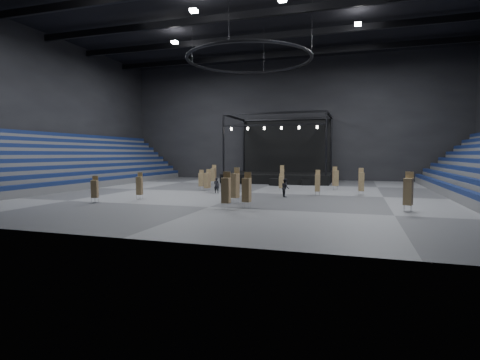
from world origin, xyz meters
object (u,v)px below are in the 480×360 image
(chair_stack_0, at_px, (226,190))
(chair_stack_9, at_px, (207,180))
(stage, at_px, (281,171))
(flight_case_mid, at_px, (275,182))
(chair_stack_10, at_px, (247,189))
(chair_stack_11, at_px, (95,188))
(chair_stack_12, at_px, (282,177))
(chair_stack_6, at_px, (214,174))
(chair_stack_2, at_px, (235,185))
(chair_stack_7, at_px, (318,182))
(man_center, at_px, (217,185))
(chair_stack_3, at_px, (335,178))
(chair_stack_5, at_px, (139,185))
(chair_stack_4, at_px, (281,182))
(flight_case_left, at_px, (235,181))
(flight_case_right, at_px, (306,182))
(chair_stack_8, at_px, (408,191))
(chair_stack_1, at_px, (361,181))
(crew_member, at_px, (285,188))
(chair_stack_13, at_px, (201,179))

(chair_stack_0, relative_size, chair_stack_9, 1.13)
(stage, xyz_separation_m, flight_case_mid, (0.74, -7.37, -1.01))
(chair_stack_10, xyz_separation_m, chair_stack_11, (-12.38, -0.60, -0.22))
(chair_stack_10, height_order, chair_stack_12, chair_stack_12)
(chair_stack_6, bearing_deg, chair_stack_2, -61.65)
(chair_stack_6, height_order, chair_stack_10, chair_stack_10)
(chair_stack_12, bearing_deg, chair_stack_7, -66.05)
(chair_stack_2, height_order, chair_stack_10, chair_stack_2)
(flight_case_mid, bearing_deg, chair_stack_11, -117.83)
(chair_stack_7, xyz_separation_m, man_center, (-9.70, -0.90, -0.45))
(chair_stack_10, relative_size, chair_stack_11, 1.21)
(chair_stack_3, height_order, man_center, chair_stack_3)
(chair_stack_0, xyz_separation_m, chair_stack_11, (-11.18, 0.39, -0.25))
(stage, relative_size, chair_stack_5, 6.14)
(chair_stack_3, distance_m, chair_stack_4, 6.21)
(flight_case_left, xyz_separation_m, man_center, (1.74, -11.28, 0.35))
(flight_case_right, xyz_separation_m, chair_stack_3, (3.75, -4.84, 0.95))
(flight_case_right, xyz_separation_m, chair_stack_2, (-3.15, -18.28, 1.07))
(chair_stack_8, bearing_deg, chair_stack_0, -147.86)
(stage, distance_m, flight_case_left, 7.83)
(chair_stack_1, xyz_separation_m, chair_stack_12, (-8.38, 4.66, 0.01))
(flight_case_mid, height_order, crew_member, crew_member)
(chair_stack_5, relative_size, chair_stack_6, 0.92)
(chair_stack_3, height_order, chair_stack_4, chair_stack_3)
(chair_stack_5, distance_m, chair_stack_13, 9.19)
(chair_stack_5, distance_m, chair_stack_11, 3.72)
(chair_stack_8, bearing_deg, chair_stack_13, 172.51)
(chair_stack_0, distance_m, chair_stack_6, 20.97)
(chair_stack_2, xyz_separation_m, crew_member, (2.99, 5.26, -0.59))
(flight_case_mid, height_order, chair_stack_7, chair_stack_7)
(chair_stack_0, height_order, chair_stack_3, chair_stack_0)
(chair_stack_0, height_order, chair_stack_1, chair_stack_0)
(chair_stack_5, height_order, chair_stack_12, chair_stack_12)
(chair_stack_7, bearing_deg, chair_stack_10, -111.90)
(flight_case_mid, bearing_deg, chair_stack_3, -23.83)
(chair_stack_7, bearing_deg, chair_stack_8, -50.49)
(chair_stack_5, bearing_deg, chair_stack_9, 54.91)
(chair_stack_0, bearing_deg, crew_member, 72.02)
(stage, bearing_deg, chair_stack_3, -52.83)
(chair_stack_6, distance_m, chair_stack_9, 9.25)
(chair_stack_10, distance_m, crew_member, 7.79)
(flight_case_left, xyz_separation_m, flight_case_mid, (5.45, -1.21, 0.02))
(flight_case_left, bearing_deg, chair_stack_9, -86.83)
(flight_case_left, bearing_deg, chair_stack_4, -45.92)
(stage, distance_m, chair_stack_10, 26.56)
(flight_case_left, relative_size, chair_stack_3, 0.50)
(flight_case_right, distance_m, chair_stack_9, 14.09)
(chair_stack_11, distance_m, chair_stack_13, 12.69)
(chair_stack_8, bearing_deg, chair_stack_2, -163.76)
(chair_stack_11, bearing_deg, chair_stack_6, 63.42)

